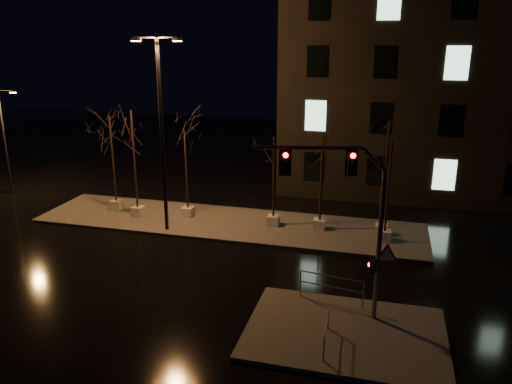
# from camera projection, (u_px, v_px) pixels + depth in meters

# --- Properties ---
(ground) EXTENTS (90.00, 90.00, 0.00)m
(ground) POSITION_uv_depth(u_px,v_px,m) (187.00, 269.00, 22.85)
(ground) COLOR black
(ground) RESTS_ON ground
(median) EXTENTS (22.00, 5.00, 0.15)m
(median) POSITION_uv_depth(u_px,v_px,m) (227.00, 223.00, 28.37)
(median) COLOR #4A4842
(median) RESTS_ON ground
(sidewalk_corner) EXTENTS (7.00, 5.00, 0.15)m
(sidewalk_corner) POSITION_uv_depth(u_px,v_px,m) (345.00, 333.00, 17.75)
(sidewalk_corner) COLOR #4A4842
(sidewalk_corner) RESTS_ON ground
(building) EXTENTS (25.00, 12.00, 15.00)m
(building) POSITION_uv_depth(u_px,v_px,m) (476.00, 79.00, 33.86)
(building) COLOR black
(building) RESTS_ON ground
(tree_0) EXTENTS (1.80, 1.80, 5.84)m
(tree_0) POSITION_uv_depth(u_px,v_px,m) (111.00, 137.00, 29.25)
(tree_0) COLOR silver
(tree_0) RESTS_ON median
(tree_1) EXTENTS (1.80, 1.80, 6.36)m
(tree_1) POSITION_uv_depth(u_px,v_px,m) (132.00, 135.00, 27.96)
(tree_1) COLOR silver
(tree_1) RESTS_ON median
(tree_2) EXTENTS (1.80, 1.80, 5.20)m
(tree_2) POSITION_uv_depth(u_px,v_px,m) (185.00, 150.00, 28.11)
(tree_2) COLOR silver
(tree_2) RESTS_ON median
(tree_3) EXTENTS (1.80, 1.80, 5.10)m
(tree_3) POSITION_uv_depth(u_px,v_px,m) (274.00, 157.00, 26.76)
(tree_3) COLOR silver
(tree_3) RESTS_ON median
(tree_4) EXTENTS (1.80, 1.80, 5.29)m
(tree_4) POSITION_uv_depth(u_px,v_px,m) (322.00, 157.00, 26.16)
(tree_4) COLOR silver
(tree_4) RESTS_ON median
(tree_5) EXTENTS (1.80, 1.80, 5.34)m
(tree_5) POSITION_uv_depth(u_px,v_px,m) (390.00, 164.00, 24.56)
(tree_5) COLOR silver
(tree_5) RESTS_ON median
(tree_6) EXTENTS (1.80, 1.80, 6.24)m
(tree_6) POSITION_uv_depth(u_px,v_px,m) (388.00, 147.00, 25.19)
(tree_6) COLOR silver
(tree_6) RESTS_ON median
(traffic_signal_mast) EXTENTS (5.22, 1.24, 6.51)m
(traffic_signal_mast) POSITION_uv_depth(u_px,v_px,m) (352.00, 209.00, 17.37)
(traffic_signal_mast) COLOR slate
(traffic_signal_mast) RESTS_ON sidewalk_corner
(streetlight_main) EXTENTS (2.47, 1.09, 10.10)m
(streetlight_main) POSITION_uv_depth(u_px,v_px,m) (161.00, 123.00, 25.59)
(streetlight_main) COLOR black
(streetlight_main) RESTS_ON median
(streetlight_far) EXTENTS (1.38, 0.38, 7.01)m
(streetlight_far) POSITION_uv_depth(u_px,v_px,m) (5.00, 137.00, 33.17)
(streetlight_far) COLOR black
(streetlight_far) RESTS_ON ground
(guard_rail_a) EXTENTS (2.56, 0.40, 1.12)m
(guard_rail_a) POSITION_uv_depth(u_px,v_px,m) (331.00, 285.00, 19.55)
(guard_rail_a) COLOR slate
(guard_rail_a) RESTS_ON sidewalk_corner
(guard_rail_b) EXTENTS (0.14, 1.96, 0.93)m
(guard_rail_b) POSITION_uv_depth(u_px,v_px,m) (326.00, 328.00, 16.83)
(guard_rail_b) COLOR slate
(guard_rail_b) RESTS_ON sidewalk_corner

